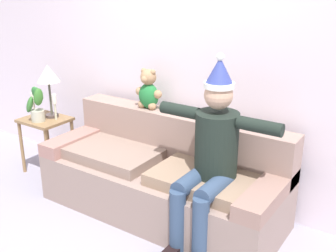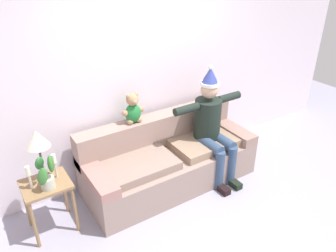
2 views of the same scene
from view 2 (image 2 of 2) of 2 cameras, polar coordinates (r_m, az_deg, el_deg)
ground_plane at (r=3.85m, az=8.96°, el=-17.21°), size 10.00×10.00×0.00m
back_wall at (r=4.21m, az=-3.72°, el=9.09°), size 7.00×0.10×2.70m
couch at (r=4.27m, az=0.07°, el=-5.79°), size 2.20×0.85×0.86m
person_seated at (r=4.22m, az=7.62°, el=0.39°), size 1.02×0.77×1.52m
teddy_bear at (r=3.97m, az=-6.08°, el=2.84°), size 0.29×0.17×0.38m
side_table at (r=3.71m, az=-20.15°, el=-10.71°), size 0.48×0.42×0.61m
table_lamp at (r=3.48m, az=-21.66°, el=-2.48°), size 0.24×0.24×0.57m
potted_plant at (r=3.47m, az=-20.38°, el=-7.83°), size 0.23×0.25×0.38m
candle_tall at (r=3.51m, az=-22.94°, el=-7.77°), size 0.04×0.04×0.27m
candle_short at (r=3.59m, az=-19.04°, el=-6.01°), size 0.04×0.04×0.28m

